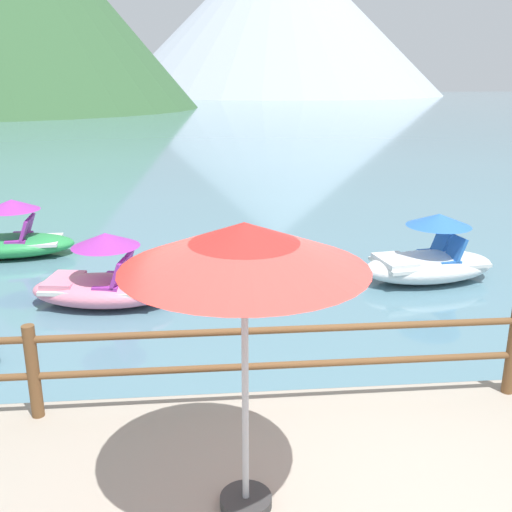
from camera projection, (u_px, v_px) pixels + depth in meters
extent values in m
plane|color=slate|center=(210.00, 128.00, 42.62)|extent=(200.00, 200.00, 0.00)
cylinder|color=brown|center=(33.00, 372.00, 5.55)|extent=(0.12, 0.12, 0.95)
cylinder|color=brown|center=(512.00, 351.00, 5.98)|extent=(0.12, 0.12, 0.95)
cylinder|color=brown|center=(282.00, 330.00, 5.67)|extent=(23.80, 0.07, 0.07)
cylinder|color=brown|center=(282.00, 365.00, 5.78)|extent=(23.80, 0.07, 0.07)
cylinder|color=#B2B2B7|center=(245.00, 390.00, 4.21)|extent=(0.05, 0.05, 2.00)
cone|color=red|center=(244.00, 246.00, 3.89)|extent=(1.70, 1.70, 0.32)
cylinder|color=#333333|center=(246.00, 501.00, 4.49)|extent=(0.40, 0.40, 0.08)
ellipsoid|color=pink|center=(102.00, 290.00, 9.50)|extent=(2.43, 1.48, 0.47)
cube|color=silver|center=(102.00, 285.00, 9.47)|extent=(1.90, 1.20, 0.06)
cube|color=purple|center=(116.00, 277.00, 9.66)|extent=(0.46, 0.46, 0.08)
cube|color=purple|center=(126.00, 265.00, 9.58)|extent=(0.27, 0.43, 0.43)
cube|color=purple|center=(108.00, 286.00, 9.22)|extent=(0.46, 0.46, 0.08)
cube|color=purple|center=(118.00, 273.00, 9.15)|extent=(0.27, 0.43, 0.43)
cube|color=pink|center=(64.00, 281.00, 9.49)|extent=(0.62, 0.86, 0.12)
cone|color=purple|center=(105.00, 240.00, 9.24)|extent=(1.24, 1.24, 0.22)
ellipsoid|color=white|center=(429.00, 267.00, 10.60)|extent=(2.63, 1.58, 0.52)
cube|color=silver|center=(429.00, 262.00, 10.57)|extent=(2.06, 1.28, 0.06)
cube|color=blue|center=(431.00, 254.00, 10.82)|extent=(0.46, 0.46, 0.08)
cube|color=blue|center=(441.00, 241.00, 10.80)|extent=(0.27, 0.43, 0.43)
cube|color=blue|center=(446.00, 261.00, 10.37)|extent=(0.46, 0.46, 0.08)
cube|color=blue|center=(456.00, 249.00, 10.35)|extent=(0.27, 0.43, 0.43)
cube|color=white|center=(395.00, 261.00, 10.39)|extent=(0.67, 0.92, 0.12)
cone|color=blue|center=(439.00, 220.00, 10.38)|extent=(1.31, 1.31, 0.22)
ellipsoid|color=green|center=(10.00, 245.00, 12.05)|extent=(2.63, 1.30, 0.45)
cube|color=silver|center=(10.00, 242.00, 12.03)|extent=(2.05, 1.06, 0.06)
cube|color=purple|center=(22.00, 235.00, 12.25)|extent=(0.42, 0.42, 0.08)
cube|color=purple|center=(29.00, 225.00, 12.21)|extent=(0.23, 0.41, 0.43)
cube|color=purple|center=(17.00, 241.00, 11.82)|extent=(0.42, 0.42, 0.08)
cube|color=purple|center=(25.00, 230.00, 11.78)|extent=(0.23, 0.41, 0.43)
cone|color=purple|center=(12.00, 205.00, 11.82)|extent=(1.15, 1.15, 0.22)
cone|color=#386038|center=(80.00, 34.00, 72.39)|extent=(26.29, 26.29, 17.11)
cone|color=#A8B2C1|center=(277.00, 13.00, 116.47)|extent=(66.19, 66.19, 31.35)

